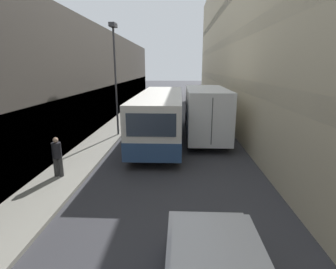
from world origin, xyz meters
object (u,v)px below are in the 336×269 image
Objects in this scene: bus at (160,115)px; panel_van at (158,100)px; box_truck at (204,110)px; pedestrian at (57,156)px; street_lamp at (115,59)px.

bus is 10.63m from panel_van.
box_truck reaches higher than bus.
pedestrian is (-2.61, -16.75, -0.14)m from panel_van.
box_truck is 1.84× the size of panel_van.
box_truck is at bearing 47.96° from pedestrian.
bus is 1.57× the size of street_lamp.
street_lamp is (-1.79, -9.91, 3.71)m from panel_van.
pedestrian is (-6.41, -7.11, -0.71)m from box_truck.
pedestrian is 7.89m from street_lamp.
bus is at bearing -84.40° from panel_van.
street_lamp reaches higher than bus.
bus is 4.40m from street_lamp.
street_lamp reaches higher than panel_van.
box_truck is 10.38m from panel_van.
bus is at bearing -13.28° from street_lamp.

